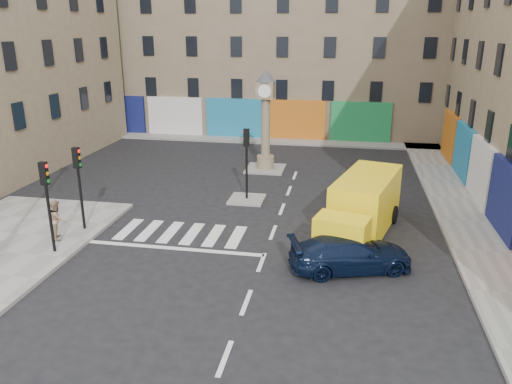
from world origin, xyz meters
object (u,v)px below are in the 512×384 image
(clock_pillar, at_px, (266,114))
(yellow_van, at_px, (362,208))
(traffic_light_left_far, at_px, (79,175))
(pedestrian_tan, at_px, (57,219))
(traffic_light_island, at_px, (247,153))
(navy_sedan, at_px, (351,253))
(traffic_light_left_near, at_px, (47,193))

(clock_pillar, height_order, yellow_van, clock_pillar)
(traffic_light_left_far, relative_size, pedestrian_tan, 2.19)
(traffic_light_island, height_order, navy_sedan, traffic_light_island)
(traffic_light_island, bearing_deg, navy_sedan, -52.43)
(traffic_light_left_near, relative_size, pedestrian_tan, 2.19)
(traffic_light_island, relative_size, yellow_van, 0.51)
(navy_sedan, height_order, yellow_van, yellow_van)
(traffic_light_left_near, distance_m, pedestrian_tan, 2.11)
(navy_sedan, bearing_deg, traffic_light_left_near, 75.36)
(traffic_light_left_far, xyz_separation_m, clock_pillar, (6.30, 11.40, 0.93))
(yellow_van, height_order, pedestrian_tan, yellow_van)
(traffic_light_left_far, bearing_deg, yellow_van, 8.99)
(traffic_light_left_near, height_order, traffic_light_left_far, same)
(pedestrian_tan, bearing_deg, traffic_light_island, -74.82)
(clock_pillar, bearing_deg, navy_sedan, -67.52)
(traffic_light_left_far, relative_size, clock_pillar, 0.61)
(yellow_van, bearing_deg, traffic_light_island, 164.46)
(traffic_light_left_near, xyz_separation_m, navy_sedan, (11.67, 0.82, -1.95))
(traffic_light_left_far, xyz_separation_m, pedestrian_tan, (-0.53, -1.16, -1.63))
(traffic_light_left_near, bearing_deg, yellow_van, 19.62)
(traffic_light_left_far, bearing_deg, navy_sedan, -7.71)
(clock_pillar, bearing_deg, yellow_van, -58.48)
(clock_pillar, bearing_deg, traffic_light_left_far, -118.94)
(traffic_light_left_near, relative_size, navy_sedan, 0.81)
(clock_pillar, height_order, pedestrian_tan, clock_pillar)
(traffic_light_left_near, height_order, yellow_van, traffic_light_left_near)
(pedestrian_tan, bearing_deg, clock_pillar, -57.22)
(traffic_light_island, bearing_deg, traffic_light_left_near, -128.93)
(clock_pillar, bearing_deg, traffic_light_island, -90.00)
(traffic_light_island, height_order, pedestrian_tan, traffic_light_island)
(clock_pillar, distance_m, navy_sedan, 14.33)
(traffic_light_left_near, xyz_separation_m, traffic_light_island, (6.30, 7.80, -0.03))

